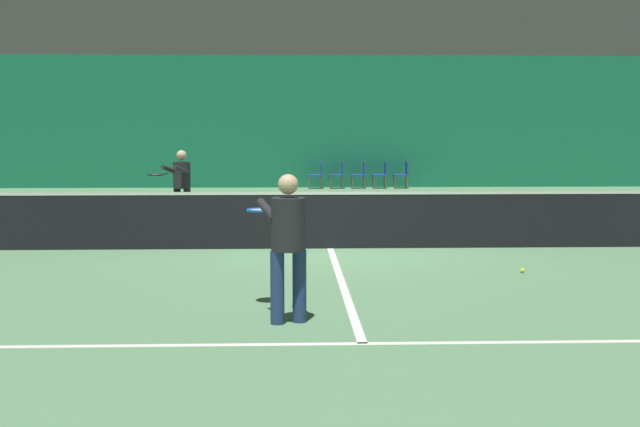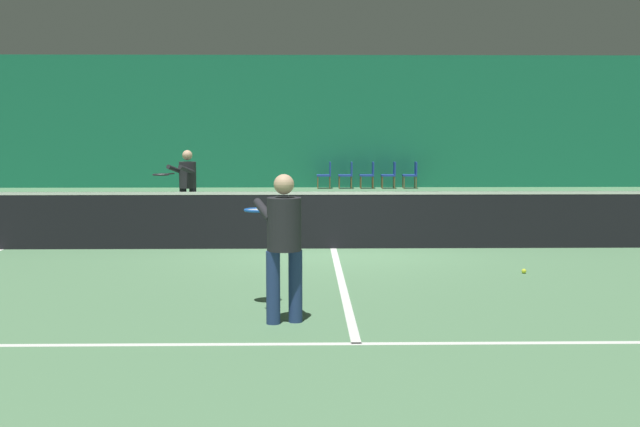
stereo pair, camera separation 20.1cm
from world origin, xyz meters
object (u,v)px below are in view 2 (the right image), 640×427
(courtside_chair_0, at_px, (326,173))
(courtside_chair_4, at_px, (412,173))
(courtside_chair_1, at_px, (348,173))
(tennis_ball, at_px, (524,271))
(courtside_chair_2, at_px, (369,173))
(courtside_chair_3, at_px, (391,173))
(player_near, at_px, (283,236))
(player_far, at_px, (186,181))
(tennis_net, at_px, (333,218))

(courtside_chair_0, xyz_separation_m, courtside_chair_4, (2.72, 0.00, 0.00))
(courtside_chair_4, bearing_deg, courtside_chair_0, -90.00)
(courtside_chair_0, relative_size, courtside_chair_1, 1.00)
(tennis_ball, bearing_deg, courtside_chair_2, 93.50)
(courtside_chair_0, height_order, tennis_ball, courtside_chair_0)
(courtside_chair_3, bearing_deg, courtside_chair_4, 90.00)
(player_near, relative_size, player_far, 1.02)
(courtside_chair_3, xyz_separation_m, tennis_ball, (0.29, -15.91, -0.45))
(courtside_chair_3, height_order, courtside_chair_4, same)
(player_far, relative_size, courtside_chair_1, 1.82)
(player_near, relative_size, courtside_chair_0, 1.86)
(courtside_chair_1, xyz_separation_m, courtside_chair_3, (1.36, 0.00, 0.00))
(player_far, distance_m, courtside_chair_0, 10.35)
(tennis_net, relative_size, courtside_chair_0, 14.29)
(tennis_net, distance_m, courtside_chair_0, 13.41)
(player_far, relative_size, tennis_ball, 23.10)
(courtside_chair_2, relative_size, courtside_chair_4, 1.00)
(player_far, height_order, tennis_ball, player_far)
(courtside_chair_1, bearing_deg, tennis_ball, 5.93)
(courtside_chair_0, xyz_separation_m, courtside_chair_2, (1.36, 0.00, 0.00))
(courtside_chair_2, xyz_separation_m, tennis_ball, (0.97, -15.91, -0.45))
(player_far, bearing_deg, courtside_chair_4, 175.14)
(player_near, bearing_deg, courtside_chair_4, -29.96)
(player_far, xyz_separation_m, courtside_chair_4, (5.84, 9.86, -0.40))
(tennis_net, distance_m, courtside_chair_4, 13.73)
(player_near, relative_size, courtside_chair_1, 1.86)
(tennis_net, bearing_deg, courtside_chair_2, 83.23)
(courtside_chair_2, relative_size, courtside_chair_3, 1.00)
(courtside_chair_2, xyz_separation_m, courtside_chair_3, (0.68, 0.00, 0.00))
(player_far, bearing_deg, courtside_chair_2, -178.67)
(courtside_chair_1, distance_m, tennis_ball, 16.01)
(player_near, bearing_deg, tennis_ball, -67.04)
(courtside_chair_2, bearing_deg, courtside_chair_0, -90.00)
(courtside_chair_1, height_order, courtside_chair_4, same)
(courtside_chair_4, bearing_deg, tennis_ball, -1.38)
(courtside_chair_1, distance_m, courtside_chair_4, 2.04)
(player_near, height_order, courtside_chair_2, player_near)
(tennis_net, distance_m, courtside_chair_1, 13.44)
(courtside_chair_1, height_order, tennis_ball, courtside_chair_1)
(player_near, relative_size, courtside_chair_2, 1.86)
(player_near, distance_m, courtside_chair_3, 19.10)
(courtside_chair_1, bearing_deg, player_near, -4.94)
(tennis_ball, bearing_deg, courtside_chair_4, 88.62)
(courtside_chair_2, bearing_deg, player_near, -6.98)
(tennis_net, height_order, player_far, player_far)
(courtside_chair_1, height_order, courtside_chair_3, same)
(tennis_net, bearing_deg, courtside_chair_1, 86.11)
(tennis_net, relative_size, tennis_ball, 181.82)
(courtside_chair_3, bearing_deg, player_near, -9.00)
(courtside_chair_2, height_order, tennis_ball, courtside_chair_2)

